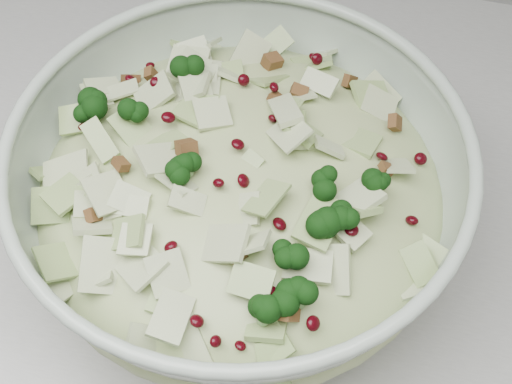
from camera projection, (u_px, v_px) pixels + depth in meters
counter at (75, 303)px, 1.07m from camera, size 3.60×0.60×0.90m
mixing_bowl at (241, 197)px, 0.55m from camera, size 0.44×0.44×0.14m
salad at (240, 180)px, 0.53m from camera, size 0.32×0.32×0.14m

